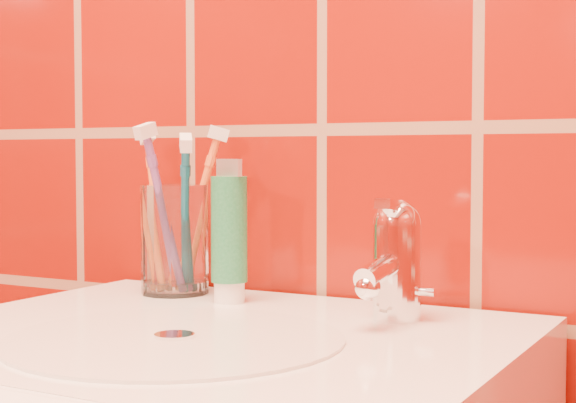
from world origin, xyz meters
The scene contains 7 objects.
glass_tumbler centered at (-0.15, 1.12, 0.91)m, with size 0.08×0.08×0.13m, color white.
toothpaste_tube centered at (-0.06, 1.10, 0.92)m, with size 0.04×0.04×0.16m.
faucet centered at (0.14, 1.09, 0.91)m, with size 0.05×0.11×0.12m.
toothbrush_0 centered at (-0.14, 1.15, 0.95)m, with size 0.07×0.05×0.20m, color orange, non-canonical shape.
toothbrush_1 centered at (-0.13, 1.10, 0.94)m, with size 0.06×0.08×0.19m, color #0D5370, non-canonical shape.
toothbrush_2 centered at (-0.15, 1.10, 0.95)m, with size 0.03×0.07×0.20m, color #714390, non-canonical shape.
toothbrush_3 centered at (-0.19, 1.13, 0.95)m, with size 0.08×0.06×0.20m, color orange, non-canonical shape.
Camera 1 is at (0.45, 0.29, 1.01)m, focal length 55.00 mm.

